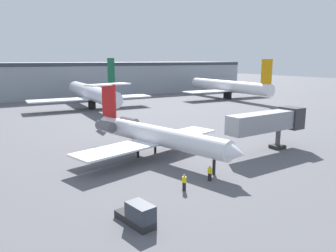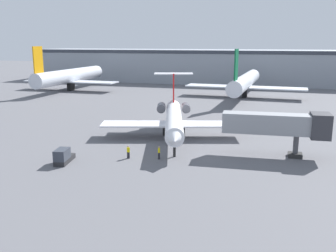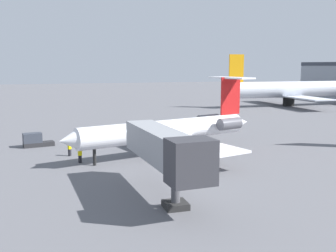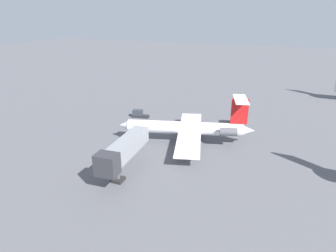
% 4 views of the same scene
% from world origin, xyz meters
% --- Properties ---
extents(ground_plane, '(400.00, 400.00, 0.10)m').
position_xyz_m(ground_plane, '(0.00, 0.00, -0.05)').
color(ground_plane, '#5B5B60').
extents(regional_jet, '(23.10, 26.39, 9.37)m').
position_xyz_m(regional_jet, '(-2.16, -0.85, 3.18)').
color(regional_jet, white).
rests_on(regional_jet, ground_plane).
extents(jet_bridge, '(13.71, 3.71, 5.93)m').
position_xyz_m(jet_bridge, '(14.07, -6.59, 4.24)').
color(jet_bridge, gray).
rests_on(jet_bridge, ground_plane).
extents(ground_crew_marshaller, '(0.37, 0.46, 1.69)m').
position_xyz_m(ground_crew_marshaller, '(-1.07, -12.22, 0.86)').
color(ground_crew_marshaller, black).
rests_on(ground_crew_marshaller, ground_plane).
extents(ground_crew_loader, '(0.47, 0.47, 1.69)m').
position_xyz_m(ground_crew_loader, '(-4.96, -13.10, 0.86)').
color(ground_crew_loader, black).
rests_on(ground_crew_loader, ground_plane).
extents(baggage_tug_lead, '(2.08, 4.18, 1.90)m').
position_xyz_m(baggage_tug_lead, '(-12.01, -17.19, 0.84)').
color(baggage_tug_lead, '#262628').
rests_on(baggage_tug_lead, ground_plane).
extents(terminal_building, '(157.53, 23.64, 11.89)m').
position_xyz_m(terminal_building, '(0.00, 84.11, 5.96)').
color(terminal_building, '#8C939E').
rests_on(terminal_building, ground_plane).
extents(parked_airliner_west_end, '(29.86, 35.53, 13.62)m').
position_xyz_m(parked_airliner_west_end, '(-48.20, 46.79, 4.41)').
color(parked_airliner_west_end, silver).
rests_on(parked_airliner_west_end, ground_plane).
extents(parked_airliner_west_mid, '(32.34, 38.34, 13.24)m').
position_xyz_m(parked_airliner_west_mid, '(4.89, 46.56, 4.22)').
color(parked_airliner_west_mid, silver).
rests_on(parked_airliner_west_mid, ground_plane).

